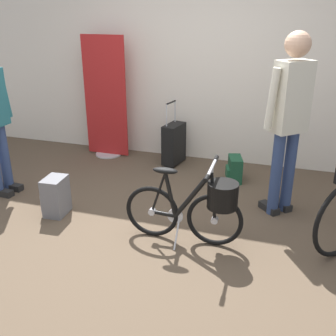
% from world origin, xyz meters
% --- Properties ---
extents(ground_plane, '(7.66, 7.66, 0.00)m').
position_xyz_m(ground_plane, '(0.00, 0.00, 0.00)').
color(ground_plane, brown).
extents(back_wall, '(7.66, 0.10, 2.93)m').
position_xyz_m(back_wall, '(0.00, 2.11, 1.46)').
color(back_wall, silver).
rests_on(back_wall, ground_plane).
extents(floor_banner_stand, '(0.60, 0.36, 1.62)m').
position_xyz_m(floor_banner_stand, '(-1.20, 1.80, 0.72)').
color(floor_banner_stand, '#B7B7BC').
rests_on(floor_banner_stand, ground_plane).
extents(folding_bike_foreground, '(1.06, 0.53, 0.75)m').
position_xyz_m(folding_bike_foreground, '(0.52, -0.01, 0.37)').
color(folding_bike_foreground, black).
rests_on(folding_bike_foreground, ground_plane).
extents(visitor_browsing, '(0.41, 0.39, 1.76)m').
position_xyz_m(visitor_browsing, '(1.18, 0.80, 1.02)').
color(visitor_browsing, navy).
rests_on(visitor_browsing, ground_plane).
extents(rolling_suitcase, '(0.25, 0.39, 0.83)m').
position_xyz_m(rolling_suitcase, '(-0.22, 1.74, 0.28)').
color(rolling_suitcase, black).
rests_on(rolling_suitcase, ground_plane).
extents(backpack_on_floor, '(0.23, 0.31, 0.30)m').
position_xyz_m(backpack_on_floor, '(0.63, 1.44, 0.15)').
color(backpack_on_floor, '#19472D').
rests_on(backpack_on_floor, ground_plane).
extents(handbag_on_floor, '(0.24, 0.28, 0.39)m').
position_xyz_m(handbag_on_floor, '(-0.95, 0.08, 0.19)').
color(handbag_on_floor, slate).
rests_on(handbag_on_floor, ground_plane).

